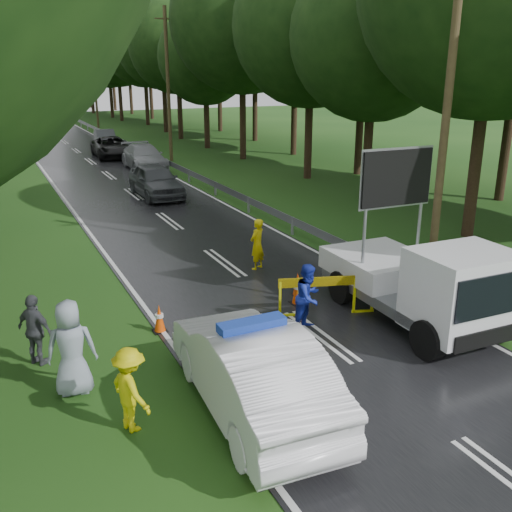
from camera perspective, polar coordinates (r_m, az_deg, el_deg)
ground at (r=13.91m, az=6.43°, el=-7.95°), size 160.00×160.00×0.00m
road at (r=41.52m, az=-16.23°, el=9.06°), size 7.00×140.00×0.02m
guardrail at (r=41.89m, az=-11.17°, el=10.25°), size 0.12×60.06×0.70m
utility_pole_near at (r=17.34m, az=18.57°, el=13.86°), size 1.40×0.24×10.00m
utility_pole_mid at (r=40.34m, az=-8.79°, el=16.53°), size 1.40×0.24×10.00m
utility_pole_far at (r=65.62m, az=-15.86°, el=16.65°), size 1.40×0.24×10.00m
police_sedan at (r=10.70m, az=-0.40°, el=-11.29°), size 2.07×5.17×1.84m
work_truck at (r=14.57m, az=16.39°, el=-2.51°), size 2.48×5.33×4.20m
barrier at (r=14.76m, az=7.13°, el=-3.02°), size 2.44×0.84×1.06m
officer at (r=18.02m, az=0.12°, el=1.18°), size 0.72×0.64×1.65m
civilian at (r=13.93m, az=5.27°, el=-4.10°), size 1.02×0.95×1.67m
bystander_left at (r=10.44m, az=-12.46°, el=-12.92°), size 0.87×1.15×1.57m
bystander_mid at (r=13.14m, az=-21.20°, el=-6.92°), size 0.89×0.98×1.60m
bystander_right at (r=11.71m, az=-17.99°, el=-8.75°), size 1.06×0.80×1.95m
queue_car_first at (r=29.05m, az=-10.00°, el=7.43°), size 1.96×4.76×1.61m
queue_car_second at (r=37.52m, az=-11.12°, el=9.69°), size 2.24×5.28×1.52m
queue_car_third at (r=43.14m, az=-14.22°, el=10.51°), size 2.60×5.31×1.45m
queue_car_fourth at (r=49.14m, az=-14.83°, el=11.30°), size 1.78×4.31×1.39m
cone_near_left at (r=9.31m, az=0.81°, el=-20.28°), size 0.31×0.31×0.65m
cone_center at (r=15.52m, az=4.23°, el=-3.41°), size 0.39×0.39×0.83m
cone_far at (r=16.12m, az=4.18°, el=-2.86°), size 0.32×0.32×0.67m
cone_left_mid at (r=14.10m, az=-9.64°, el=-6.20°), size 0.33×0.33×0.71m
cone_right at (r=16.97m, az=13.52°, el=-2.28°), size 0.30×0.30×0.65m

